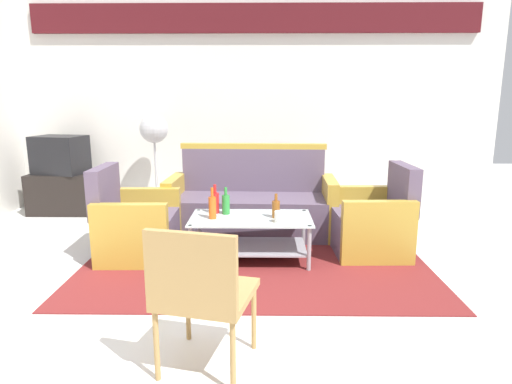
% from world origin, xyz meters
% --- Properties ---
extents(ground_plane, '(14.00, 14.00, 0.00)m').
position_xyz_m(ground_plane, '(0.00, 0.00, 0.00)').
color(ground_plane, white).
extents(wall_back, '(6.52, 0.19, 2.80)m').
position_xyz_m(wall_back, '(0.00, 3.05, 1.48)').
color(wall_back, silver).
rests_on(wall_back, ground).
extents(rug, '(3.08, 2.30, 0.01)m').
position_xyz_m(rug, '(0.04, 0.93, 0.01)').
color(rug, maroon).
rests_on(rug, ground).
extents(couch, '(1.83, 0.81, 0.96)m').
position_xyz_m(couch, '(-0.01, 1.68, 0.32)').
color(couch, '#5B4C60').
rests_on(couch, rug).
extents(armchair_left, '(0.71, 0.77, 0.85)m').
position_xyz_m(armchair_left, '(-1.08, 0.94, 0.29)').
color(armchair_left, '#5B4C60').
rests_on(armchair_left, rug).
extents(armchair_right, '(0.72, 0.78, 0.85)m').
position_xyz_m(armchair_right, '(1.17, 1.08, 0.29)').
color(armchair_right, '#5B4C60').
rests_on(armchair_right, rug).
extents(coffee_table, '(1.10, 0.60, 0.40)m').
position_xyz_m(coffee_table, '(-0.00, 0.85, 0.27)').
color(coffee_table, silver).
rests_on(coffee_table, rug).
extents(bottle_brown, '(0.07, 0.07, 0.22)m').
position_xyz_m(bottle_brown, '(0.23, 0.84, 0.49)').
color(bottle_brown, brown).
rests_on(bottle_brown, coffee_table).
extents(bottle_green, '(0.07, 0.07, 0.25)m').
position_xyz_m(bottle_green, '(-0.24, 0.97, 0.51)').
color(bottle_green, '#2D8C38').
rests_on(bottle_green, coffee_table).
extents(bottle_red, '(0.07, 0.07, 0.27)m').
position_xyz_m(bottle_red, '(-0.34, 1.00, 0.51)').
color(bottle_red, red).
rests_on(bottle_red, coffee_table).
extents(bottle_orange, '(0.07, 0.07, 0.28)m').
position_xyz_m(bottle_orange, '(-0.34, 0.81, 0.52)').
color(bottle_orange, '#D85919').
rests_on(bottle_orange, coffee_table).
extents(cup, '(0.08, 0.08, 0.10)m').
position_xyz_m(cup, '(0.25, 0.69, 0.46)').
color(cup, silver).
rests_on(cup, coffee_table).
extents(tv_stand, '(0.80, 0.50, 0.52)m').
position_xyz_m(tv_stand, '(-2.48, 2.55, 0.26)').
color(tv_stand, black).
rests_on(tv_stand, ground).
extents(television, '(0.68, 0.55, 0.48)m').
position_xyz_m(television, '(-2.48, 2.55, 0.76)').
color(television, black).
rests_on(television, tv_stand).
extents(pedestal_fan, '(0.36, 0.36, 1.27)m').
position_xyz_m(pedestal_fan, '(-1.28, 2.60, 1.01)').
color(pedestal_fan, '#2D2D33').
rests_on(pedestal_fan, ground).
extents(wicker_chair, '(0.58, 0.58, 0.84)m').
position_xyz_m(wicker_chair, '(-0.22, -0.86, 0.49)').
color(wicker_chair, '#AD844C').
rests_on(wicker_chair, ground).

